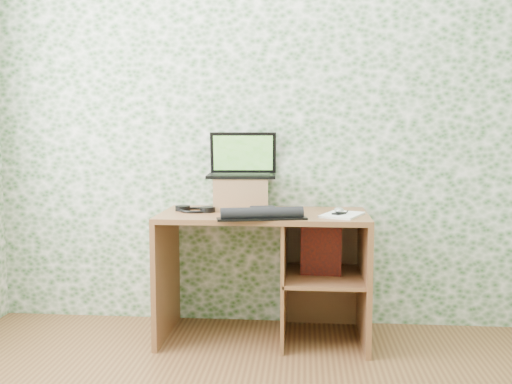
# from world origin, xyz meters

# --- Properties ---
(wall_back) EXTENTS (3.50, 0.00, 3.50)m
(wall_back) POSITION_xyz_m (0.00, 1.75, 1.30)
(wall_back) COLOR white
(wall_back) RESTS_ON ground
(desk) EXTENTS (1.20, 0.60, 0.75)m
(desk) POSITION_xyz_m (0.08, 1.47, 0.48)
(desk) COLOR brown
(desk) RESTS_ON floor
(riser) EXTENTS (0.34, 0.29, 0.19)m
(riser) POSITION_xyz_m (-0.15, 1.58, 0.85)
(riser) COLOR #9B6745
(riser) RESTS_ON desk
(laptop) EXTENTS (0.43, 0.31, 0.27)m
(laptop) POSITION_xyz_m (-0.15, 1.63, 1.01)
(laptop) COLOR black
(laptop) RESTS_ON riser
(keyboard) EXTENTS (0.49, 0.34, 0.07)m
(keyboard) POSITION_xyz_m (0.01, 1.24, 0.77)
(keyboard) COLOR black
(keyboard) RESTS_ON desk
(headphones) EXTENTS (0.25, 0.23, 0.03)m
(headphones) POSITION_xyz_m (-0.41, 1.46, 0.76)
(headphones) COLOR black
(headphones) RESTS_ON desk
(notepad) EXTENTS (0.28, 0.32, 0.01)m
(notepad) POSITION_xyz_m (0.45, 1.35, 0.76)
(notepad) COLOR white
(notepad) RESTS_ON desk
(mouse) EXTENTS (0.09, 0.10, 0.03)m
(mouse) POSITION_xyz_m (0.43, 1.33, 0.78)
(mouse) COLOR #B1B1B3
(mouse) RESTS_ON notepad
(pen) EXTENTS (0.03, 0.12, 0.01)m
(pen) POSITION_xyz_m (0.48, 1.40, 0.77)
(pen) COLOR black
(pen) RESTS_ON notepad
(red_box) EXTENTS (0.24, 0.09, 0.28)m
(red_box) POSITION_xyz_m (0.33, 1.44, 0.53)
(red_box) COLOR maroon
(red_box) RESTS_ON desk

